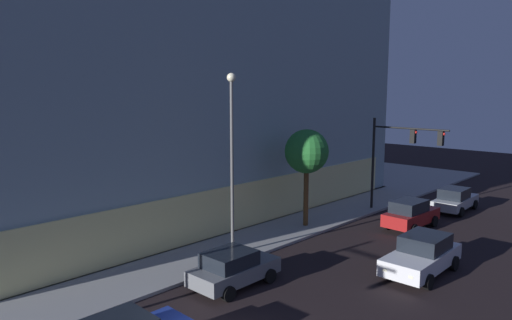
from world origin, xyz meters
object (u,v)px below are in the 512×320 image
(traffic_light_far_corner, at_px, (400,148))
(car_red, at_px, (411,214))
(car_white, at_px, (422,255))
(sidewalk_tree, at_px, (307,152))
(car_grey, at_px, (233,268))
(car_silver, at_px, (455,199))
(modern_building, at_px, (136,68))
(street_lamp_sidewalk, at_px, (232,144))

(traffic_light_far_corner, height_order, car_red, traffic_light_far_corner)
(car_white, height_order, car_red, car_red)
(traffic_light_far_corner, xyz_separation_m, sidewalk_tree, (-6.66, 2.66, 0.09))
(car_grey, bearing_deg, car_white, -36.94)
(traffic_light_far_corner, height_order, car_white, traffic_light_far_corner)
(car_grey, xyz_separation_m, car_silver, (19.49, -1.99, 0.02))
(sidewalk_tree, bearing_deg, car_grey, -161.14)
(modern_building, relative_size, car_silver, 7.21)
(modern_building, xyz_separation_m, traffic_light_far_corner, (8.98, -17.27, -5.48))
(traffic_light_far_corner, xyz_separation_m, car_red, (-2.43, -2.09, -3.69))
(modern_building, relative_size, car_red, 7.82)
(traffic_light_far_corner, height_order, car_grey, traffic_light_far_corner)
(street_lamp_sidewalk, distance_m, car_grey, 6.15)
(modern_building, height_order, traffic_light_far_corner, modern_building)
(traffic_light_far_corner, distance_m, car_white, 11.12)
(street_lamp_sidewalk, xyz_separation_m, car_red, (10.82, -4.34, -4.81))
(sidewalk_tree, relative_size, car_red, 1.39)
(traffic_light_far_corner, bearing_deg, car_red, -139.23)
(modern_building, height_order, car_white, modern_building)
(car_silver, bearing_deg, traffic_light_far_corner, 146.69)
(sidewalk_tree, distance_m, car_grey, 10.38)
(traffic_light_far_corner, relative_size, street_lamp_sidewalk, 0.70)
(car_grey, xyz_separation_m, car_white, (6.97, -5.24, 0.08))
(traffic_light_far_corner, relative_size, car_silver, 1.37)
(car_grey, distance_m, car_red, 13.45)
(car_grey, height_order, car_red, car_red)
(traffic_light_far_corner, bearing_deg, modern_building, 117.47)
(car_red, height_order, car_silver, car_red)
(car_silver, bearing_deg, car_white, -165.46)
(street_lamp_sidewalk, relative_size, car_white, 1.89)
(street_lamp_sidewalk, relative_size, car_grey, 2.23)
(modern_building, bearing_deg, car_silver, -57.22)
(traffic_light_far_corner, bearing_deg, car_grey, -178.36)
(modern_building, height_order, car_red, modern_building)
(car_grey, height_order, car_silver, car_silver)
(street_lamp_sidewalk, height_order, car_white, street_lamp_sidewalk)
(sidewalk_tree, xyz_separation_m, car_silver, (10.38, -5.10, -3.85))
(car_grey, height_order, car_white, car_white)
(car_red, distance_m, car_silver, 6.15)
(car_grey, bearing_deg, car_silver, -5.82)
(modern_building, xyz_separation_m, sidewalk_tree, (2.31, -14.61, -5.39))
(street_lamp_sidewalk, height_order, car_red, street_lamp_sidewalk)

